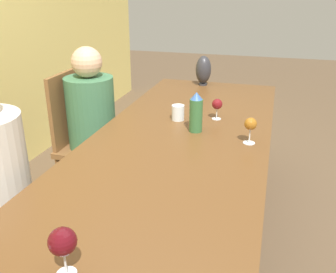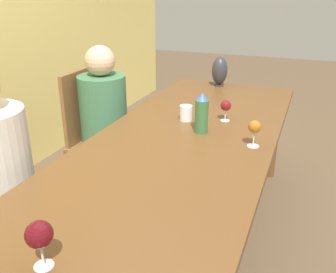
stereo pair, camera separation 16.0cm
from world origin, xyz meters
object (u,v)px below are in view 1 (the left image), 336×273
object	(u,v)px
person_far	(94,123)
wine_glass_2	(63,242)
water_tumbler	(178,113)
chair_far	(83,137)
water_bottle	(196,113)
wine_glass_0	(217,105)
vase	(203,70)
wine_glass_1	(251,125)

from	to	relation	value
person_far	wine_glass_2	bearing A→B (deg)	-155.79
water_tumbler	chair_far	xyz separation A→B (m)	(0.13, 0.75, -0.30)
water_bottle	wine_glass_2	xyz separation A→B (m)	(-1.23, 0.12, 0.00)
water_bottle	chair_far	distance (m)	1.00
wine_glass_2	person_far	size ratio (longest dim) A/B	0.14
wine_glass_2	person_far	distance (m)	1.68
wine_glass_2	wine_glass_0	bearing A→B (deg)	-7.90
vase	person_far	world-z (taller)	person_far
water_bottle	chair_far	world-z (taller)	water_bottle
water_tumbler	person_far	size ratio (longest dim) A/B	0.08
vase	wine_glass_1	xyz separation A→B (m)	(-1.14, -0.48, -0.02)
wine_glass_0	person_far	world-z (taller)	person_far
vase	wine_glass_2	xyz separation A→B (m)	(-2.28, -0.04, -0.01)
wine_glass_0	person_far	xyz separation A→B (m)	(0.05, 0.88, -0.23)
vase	person_far	bearing A→B (deg)	140.26
water_tumbler	wine_glass_0	bearing A→B (deg)	-70.48
wine_glass_1	person_far	bearing A→B (deg)	71.24
water_tumbler	water_bottle	bearing A→B (deg)	-137.40
water_tumbler	vase	xyz separation A→B (m)	(0.89, 0.02, 0.08)
wine_glass_2	vase	bearing A→B (deg)	1.09
water_bottle	wine_glass_2	world-z (taller)	water_bottle
chair_far	vase	bearing A→B (deg)	-43.56
wine_glass_1	chair_far	distance (m)	1.31
chair_far	person_far	bearing A→B (deg)	-90.00
vase	wine_glass_1	distance (m)	1.24
wine_glass_2	chair_far	xyz separation A→B (m)	(1.51, 0.77, -0.36)
chair_far	wine_glass_1	bearing A→B (deg)	-107.42
water_bottle	vase	size ratio (longest dim) A/B	0.95
vase	wine_glass_2	bearing A→B (deg)	-178.91
vase	chair_far	size ratio (longest dim) A/B	0.25
water_tumbler	wine_glass_1	world-z (taller)	wine_glass_1
wine_glass_1	chair_far	xyz separation A→B (m)	(0.38, 1.20, -0.35)
water_bottle	wine_glass_0	distance (m)	0.25
water_bottle	vase	bearing A→B (deg)	8.87
water_bottle	water_tumbler	world-z (taller)	water_bottle
wine_glass_0	vase	bearing A→B (deg)	16.91
wine_glass_0	person_far	bearing A→B (deg)	87.05
water_bottle	wine_glass_1	world-z (taller)	water_bottle
water_bottle	person_far	xyz separation A→B (m)	(0.29, 0.80, -0.25)
wine_glass_0	wine_glass_2	size ratio (longest dim) A/B	0.83
wine_glass_0	wine_glass_1	size ratio (longest dim) A/B	0.91
water_bottle	water_tumbler	bearing A→B (deg)	42.60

